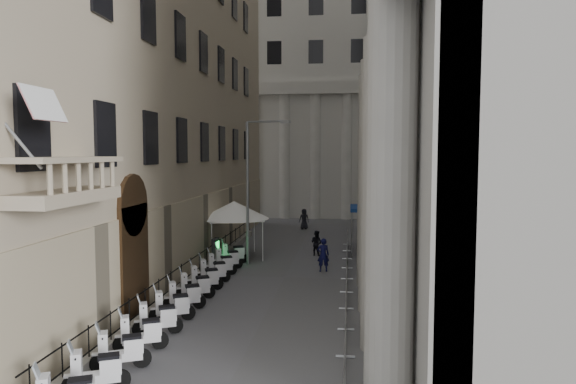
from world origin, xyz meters
name	(u,v)px	position (x,y,z in m)	size (l,w,h in m)	color
far_building	(319,71)	(0.00, 48.00, 15.00)	(22.00, 10.00, 30.00)	beige
iron_fence	(197,281)	(-4.30, 18.00, 0.00)	(0.30, 28.00, 1.40)	black
blue_awning	(363,254)	(4.15, 26.00, 0.00)	(1.60, 3.00, 3.00)	navy
scooter_3	(122,370)	(-3.36, 7.43, 0.00)	(0.56, 1.40, 1.50)	white
scooter_4	(142,351)	(-3.36, 8.90, 0.00)	(0.56, 1.40, 1.50)	white
scooter_5	(159,335)	(-3.36, 10.37, 0.00)	(0.56, 1.40, 1.50)	white
scooter_6	(173,321)	(-3.36, 11.83, 0.00)	(0.56, 1.40, 1.50)	white
scooter_7	(185,310)	(-3.36, 13.30, 0.00)	(0.56, 1.40, 1.50)	white
scooter_8	(196,299)	(-3.36, 14.77, 0.00)	(0.56, 1.40, 1.50)	white
scooter_9	(205,291)	(-3.36, 16.24, 0.00)	(0.56, 1.40, 1.50)	white
scooter_10	(213,283)	(-3.36, 17.71, 0.00)	(0.56, 1.40, 1.50)	white
scooter_11	(221,276)	(-3.36, 19.17, 0.00)	(0.56, 1.40, 1.50)	white
scooter_12	(227,269)	(-3.36, 20.64, 0.00)	(0.56, 1.40, 1.50)	white
scooter_13	(233,264)	(-3.36, 22.11, 0.00)	(0.56, 1.40, 1.50)	white
barrier_1	(345,374)	(3.18, 7.89, 0.00)	(0.60, 2.40, 1.10)	#A1A3A8
barrier_2	(346,343)	(3.18, 10.39, 0.00)	(0.60, 2.40, 1.10)	#A1A3A8
barrier_3	(346,319)	(3.18, 12.89, 0.00)	(0.60, 2.40, 1.10)	#A1A3A8
barrier_4	(346,300)	(3.18, 15.39, 0.00)	(0.60, 2.40, 1.10)	#A1A3A8
barrier_5	(347,286)	(3.18, 17.89, 0.00)	(0.60, 2.40, 1.10)	#A1A3A8
barrier_6	(347,274)	(3.18, 20.39, 0.00)	(0.60, 2.40, 1.10)	#A1A3A8
barrier_7	(347,264)	(3.18, 22.89, 0.00)	(0.60, 2.40, 1.10)	#A1A3A8
barrier_8	(347,255)	(3.18, 25.39, 0.00)	(0.60, 2.40, 1.10)	#A1A3A8
barrier_9	(347,248)	(3.18, 27.89, 0.00)	(0.60, 2.40, 1.10)	#A1A3A8
security_tent	(242,211)	(-3.09, 23.46, 2.89)	(4.26, 4.26, 3.46)	white
street_lamp	(252,180)	(-2.19, 22.01, 4.88)	(2.61, 0.85, 8.19)	gray
info_kiosk	(216,252)	(-4.19, 21.31, 0.81)	(0.28, 0.76, 1.59)	black
pedestrian_a	(323,255)	(1.90, 20.75, 0.90)	(0.66, 0.43, 1.81)	#0E0E38
pedestrian_b	(316,243)	(1.26, 25.07, 0.78)	(0.76, 0.59, 1.57)	black
pedestrian_c	(304,219)	(-0.47, 36.00, 0.86)	(0.84, 0.55, 1.72)	black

